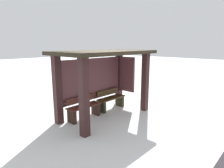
# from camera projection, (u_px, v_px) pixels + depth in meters

# --- Properties ---
(ground_plane) EXTENTS (60.00, 60.00, 0.00)m
(ground_plane) POSITION_uv_depth(u_px,v_px,m) (106.00, 116.00, 6.74)
(ground_plane) COLOR white
(bus_shelter) EXTENTS (3.45, 1.83, 2.26)m
(bus_shelter) POSITION_uv_depth(u_px,v_px,m) (104.00, 68.00, 6.55)
(bus_shelter) COLOR #341C1C
(bus_shelter) RESTS_ON ground
(bench_left_inside) EXTENTS (1.22, 0.41, 0.74)m
(bench_left_inside) POSITION_uv_depth(u_px,v_px,m) (84.00, 109.00, 6.44)
(bench_left_inside) COLOR #562A20
(bench_left_inside) RESTS_ON ground
(bench_center_inside) EXTENTS (1.22, 0.38, 0.75)m
(bench_center_inside) POSITION_uv_depth(u_px,v_px,m) (111.00, 100.00, 7.39)
(bench_center_inside) COLOR #442E18
(bench_center_inside) RESTS_ON ground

